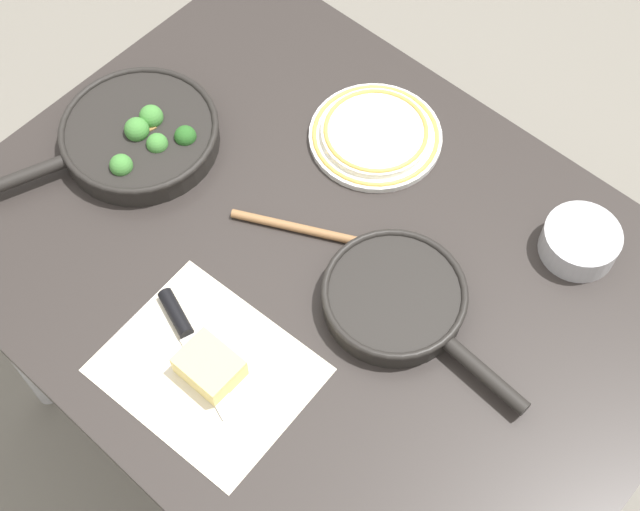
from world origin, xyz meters
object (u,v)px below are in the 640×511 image
at_px(skillet_broccoli, 139,135).
at_px(cheese_block, 210,367).
at_px(grater_knife, 187,334).
at_px(prep_bowl_steel, 580,242).
at_px(skillet_eggs, 396,299).
at_px(wooden_spoon, 353,240).
at_px(dinner_plate_stack, 376,134).

distance_m(skillet_broccoli, cheese_block, 0.47).
height_order(grater_knife, prep_bowl_steel, prep_bowl_steel).
xyz_separation_m(cheese_block, prep_bowl_steel, (-0.30, -0.56, 0.00)).
bearing_deg(cheese_block, skillet_eggs, -116.22).
relative_size(wooden_spoon, grater_knife, 1.35).
bearing_deg(prep_bowl_steel, wooden_spoon, 39.65).
distance_m(grater_knife, prep_bowl_steel, 0.66).
distance_m(skillet_broccoli, prep_bowl_steel, 0.78).
xyz_separation_m(grater_knife, cheese_block, (-0.07, 0.02, 0.01)).
distance_m(cheese_block, dinner_plate_stack, 0.53).
distance_m(skillet_eggs, wooden_spoon, 0.14).
bearing_deg(wooden_spoon, cheese_block, -118.76).
relative_size(skillet_broccoli, skillet_eggs, 1.06).
distance_m(skillet_eggs, prep_bowl_steel, 0.32).
relative_size(grater_knife, prep_bowl_steel, 1.83).
distance_m(wooden_spoon, cheese_block, 0.32).
bearing_deg(dinner_plate_stack, skillet_eggs, 135.51).
height_order(skillet_eggs, cheese_block, same).
xyz_separation_m(skillet_broccoli, dinner_plate_stack, (-0.30, -0.29, -0.01)).
distance_m(skillet_broccoli, dinner_plate_stack, 0.42).
relative_size(skillet_broccoli, dinner_plate_stack, 1.70).
relative_size(grater_knife, dinner_plate_stack, 0.97).
distance_m(cheese_block, prep_bowl_steel, 0.63).
height_order(skillet_eggs, grater_knife, skillet_eggs).
relative_size(wooden_spoon, dinner_plate_stack, 1.31).
distance_m(wooden_spoon, prep_bowl_steel, 0.37).
xyz_separation_m(skillet_broccoli, wooden_spoon, (-0.42, -0.10, -0.02)).
distance_m(wooden_spoon, dinner_plate_stack, 0.22).
relative_size(skillet_broccoli, wooden_spoon, 1.30).
bearing_deg(cheese_block, dinner_plate_stack, -78.68).
bearing_deg(skillet_broccoli, dinner_plate_stack, 155.24).
height_order(wooden_spoon, dinner_plate_stack, dinner_plate_stack).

